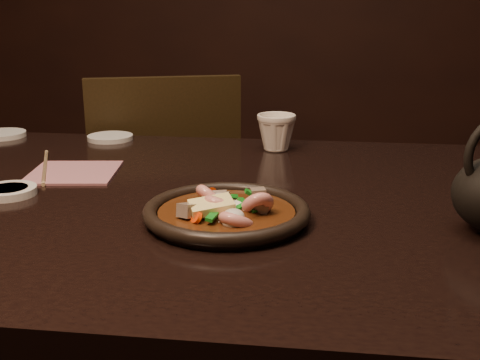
# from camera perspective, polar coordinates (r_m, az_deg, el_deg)

# --- Properties ---
(table) EXTENTS (1.60, 0.90, 0.75)m
(table) POSITION_cam_1_polar(r_m,az_deg,el_deg) (1.09, -11.55, -4.97)
(table) COLOR black
(table) RESTS_ON floor
(chair) EXTENTS (0.53, 0.53, 0.88)m
(chair) POSITION_cam_1_polar(r_m,az_deg,el_deg) (1.76, -7.11, -2.95)
(chair) COLOR black
(chair) RESTS_ON floor
(plate) EXTENTS (0.25, 0.25, 0.03)m
(plate) POSITION_cam_1_polar(r_m,az_deg,el_deg) (0.90, -1.28, -3.16)
(plate) COLOR black
(plate) RESTS_ON table
(stirfry) EXTENTS (0.15, 0.15, 0.06)m
(stirfry) POSITION_cam_1_polar(r_m,az_deg,el_deg) (0.89, -1.33, -2.86)
(stirfry) COLOR #3D1D0B
(stirfry) RESTS_ON plate
(soy_dish) EXTENTS (0.09, 0.09, 0.01)m
(soy_dish) POSITION_cam_1_polar(r_m,az_deg,el_deg) (1.09, -21.10, -1.01)
(soy_dish) COLOR silver
(soy_dish) RESTS_ON table
(saucer_left) EXTENTS (0.11, 0.11, 0.01)m
(saucer_left) POSITION_cam_1_polar(r_m,az_deg,el_deg) (1.58, -21.66, 4.03)
(saucer_left) COLOR silver
(saucer_left) RESTS_ON table
(saucer_right) EXTENTS (0.11, 0.11, 0.01)m
(saucer_right) POSITION_cam_1_polar(r_m,az_deg,el_deg) (1.47, -12.20, 3.97)
(saucer_right) COLOR silver
(saucer_right) RESTS_ON table
(tea_cup) EXTENTS (0.09, 0.09, 0.09)m
(tea_cup) POSITION_cam_1_polar(r_m,az_deg,el_deg) (1.33, 3.46, 4.66)
(tea_cup) COLOR white
(tea_cup) RESTS_ON table
(chopsticks) EXTENTS (0.11, 0.24, 0.01)m
(chopsticks) POSITION_cam_1_polar(r_m,az_deg,el_deg) (1.24, -18.00, 1.21)
(chopsticks) COLOR tan
(chopsticks) RESTS_ON table
(napkin) EXTENTS (0.18, 0.18, 0.00)m
(napkin) POSITION_cam_1_polar(r_m,az_deg,el_deg) (1.19, -15.49, 0.69)
(napkin) COLOR #9A5F66
(napkin) RESTS_ON table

